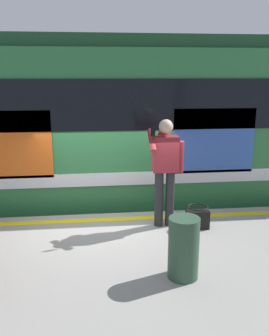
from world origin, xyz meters
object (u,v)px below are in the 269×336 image
at_px(passenger, 165,164).
at_px(train_carriage, 110,119).
at_px(handbag, 197,218).
at_px(trash_bin, 184,248).

bearing_deg(passenger, train_carriage, -72.98).
bearing_deg(handbag, passenger, -20.96).
relative_size(passenger, handbag, 4.70).
xyz_separation_m(train_carriage, passenger, (-0.75, 2.46, -0.42)).
bearing_deg(passenger, handbag, 159.04).
xyz_separation_m(passenger, handbag, (-0.51, 0.19, -0.86)).
height_order(passenger, handbag, passenger).
bearing_deg(train_carriage, handbag, 115.39).
bearing_deg(handbag, trash_bin, 67.46).
relative_size(passenger, trash_bin, 2.26).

